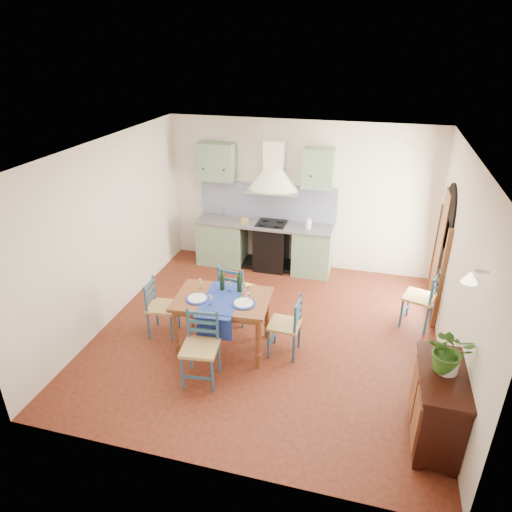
# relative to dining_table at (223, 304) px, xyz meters

# --- Properties ---
(floor) EXTENTS (5.00, 5.00, 0.00)m
(floor) POSITION_rel_dining_table_xyz_m (0.52, 0.49, -0.73)
(floor) COLOR #41130E
(floor) RESTS_ON ground
(back_wall) EXTENTS (5.00, 0.96, 2.80)m
(back_wall) POSITION_rel_dining_table_xyz_m (0.05, 2.78, 0.31)
(back_wall) COLOR beige
(back_wall) RESTS_ON ground
(right_wall) EXTENTS (0.26, 5.00, 2.80)m
(right_wall) POSITION_rel_dining_table_xyz_m (3.02, 0.76, 0.60)
(right_wall) COLOR beige
(right_wall) RESTS_ON ground
(left_wall) EXTENTS (0.04, 5.00, 2.80)m
(left_wall) POSITION_rel_dining_table_xyz_m (-1.98, 0.49, 0.67)
(left_wall) COLOR beige
(left_wall) RESTS_ON ground
(ceiling) EXTENTS (5.00, 5.00, 0.01)m
(ceiling) POSITION_rel_dining_table_xyz_m (0.52, 0.49, 2.07)
(ceiling) COLOR white
(ceiling) RESTS_ON back_wall
(dining_table) EXTENTS (1.36, 1.04, 1.15)m
(dining_table) POSITION_rel_dining_table_xyz_m (0.00, 0.00, 0.00)
(dining_table) COLOR brown
(dining_table) RESTS_ON ground
(chair_near) EXTENTS (0.50, 0.50, 0.97)m
(chair_near) POSITION_rel_dining_table_xyz_m (-0.06, -0.71, -0.23)
(chair_near) COLOR navy
(chair_near) RESTS_ON ground
(chair_far) EXTENTS (0.52, 0.52, 0.99)m
(chair_far) POSITION_rel_dining_table_xyz_m (-0.05, 0.75, -0.22)
(chair_far) COLOR navy
(chair_far) RESTS_ON ground
(chair_left) EXTENTS (0.46, 0.46, 0.89)m
(chair_left) POSITION_rel_dining_table_xyz_m (-1.02, 0.10, -0.28)
(chair_left) COLOR navy
(chair_left) RESTS_ON ground
(chair_right) EXTENTS (0.44, 0.44, 0.90)m
(chair_right) POSITION_rel_dining_table_xyz_m (0.90, 0.10, -0.27)
(chair_right) COLOR navy
(chair_right) RESTS_ON ground
(chair_spare) EXTENTS (0.56, 0.56, 0.95)m
(chair_spare) POSITION_rel_dining_table_xyz_m (2.75, 1.32, -0.25)
(chair_spare) COLOR navy
(chair_spare) RESTS_ON ground
(sideboard) EXTENTS (0.50, 1.05, 0.94)m
(sideboard) POSITION_rel_dining_table_xyz_m (2.78, -1.01, -0.23)
(sideboard) COLOR black
(sideboard) RESTS_ON ground
(potted_plant) EXTENTS (0.47, 0.42, 0.50)m
(potted_plant) POSITION_rel_dining_table_xyz_m (2.80, -0.96, 0.45)
(potted_plant) COLOR #2B581B
(potted_plant) RESTS_ON sideboard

